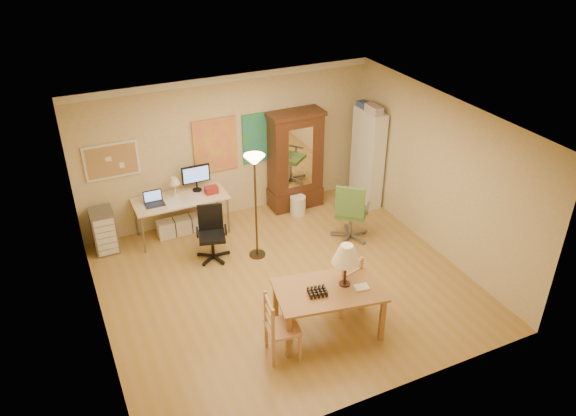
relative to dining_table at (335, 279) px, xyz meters
name	(u,v)px	position (x,y,z in m)	size (l,w,h in m)	color
floor	(286,284)	(-0.18, 1.20, -0.86)	(5.50, 5.50, 0.00)	#A27C39
crown_molding	(225,78)	(-0.18, 3.66, 1.78)	(5.50, 0.08, 0.12)	white
corkboard	(112,161)	(-2.23, 3.67, 0.64)	(0.90, 0.04, 0.62)	tan
art_panel_left	(215,145)	(-0.43, 3.67, 0.59)	(0.80, 0.04, 1.00)	yellow
art_panel_right	(262,137)	(0.47, 3.67, 0.59)	(0.75, 0.04, 0.95)	teal
dining_table	(335,279)	(0.00, 0.00, 0.00)	(1.58, 1.11, 1.36)	brown
ladder_chair_back	(344,285)	(0.35, 0.32, -0.44)	(0.51, 0.50, 0.90)	#A2774A
ladder_chair_left	(280,328)	(-0.88, -0.15, -0.42)	(0.48, 0.49, 0.94)	#A2774A
torchiere_lamp	(255,177)	(-0.28, 2.14, 0.63)	(0.34, 0.34, 1.86)	#3D2C18
computer_desk	(183,211)	(-1.20, 3.36, -0.41)	(1.62, 0.71, 1.22)	beige
office_chair_black	(213,245)	(-0.98, 2.40, -0.61)	(0.57, 0.57, 0.93)	black
office_chair_green	(350,224)	(1.40, 1.93, -0.56)	(0.72, 0.72, 1.12)	slate
drawer_cart	(104,231)	(-2.57, 3.38, -0.48)	(0.38, 0.46, 0.77)	slate
armoire	(295,167)	(1.05, 3.44, -0.02)	(1.05, 0.50, 1.93)	#35170E
bookshelf	(367,158)	(2.37, 3.00, 0.09)	(0.29, 0.76, 1.90)	white
wastebin	(298,205)	(0.95, 3.11, -0.67)	(0.30, 0.30, 0.37)	silver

